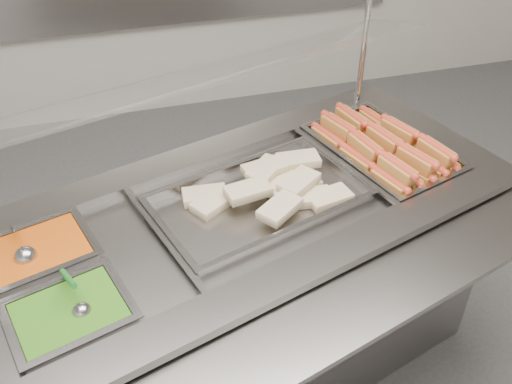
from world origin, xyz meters
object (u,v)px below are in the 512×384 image
object	(u,v)px
pan_wraps	(258,202)
pan_hotdogs	(381,156)
steam_counter	(245,294)
ladle	(25,255)
sneeze_guard	(206,78)
serving_spoon	(80,306)

from	to	relation	value
pan_wraps	pan_hotdogs	bearing A→B (deg)	16.91
pan_hotdogs	pan_wraps	size ratio (longest dim) A/B	0.82
steam_counter	ladle	xyz separation A→B (m)	(-0.64, -0.07, 0.42)
sneeze_guard	ladle	world-z (taller)	sneeze_guard
sneeze_guard	ladle	bearing A→B (deg)	-155.77
sneeze_guard	serving_spoon	distance (m)	0.74
steam_counter	ladle	world-z (taller)	ladle
steam_counter	pan_wraps	xyz separation A→B (m)	(0.05, 0.02, 0.39)
pan_hotdogs	serving_spoon	world-z (taller)	serving_spoon
steam_counter	sneeze_guard	distance (m)	0.78
steam_counter	sneeze_guard	xyz separation A→B (m)	(-0.06, 0.19, 0.75)
sneeze_guard	ladle	xyz separation A→B (m)	(-0.58, -0.26, -0.33)
pan_hotdogs	pan_wraps	xyz separation A→B (m)	(-0.50, -0.15, 0.01)
serving_spoon	ladle	bearing A→B (deg)	120.92
sneeze_guard	pan_hotdogs	bearing A→B (deg)	-2.37
serving_spoon	pan_wraps	bearing A→B (deg)	29.43
steam_counter	sneeze_guard	world-z (taller)	sneeze_guard
sneeze_guard	serving_spoon	size ratio (longest dim) A/B	9.27
sneeze_guard	pan_hotdogs	size ratio (longest dim) A/B	2.66
ladle	serving_spoon	distance (m)	0.27
steam_counter	pan_hotdogs	size ratio (longest dim) A/B	3.26
ladle	serving_spoon	xyz separation A→B (m)	(0.14, -0.23, 0.00)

